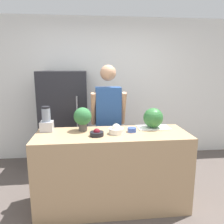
{
  "coord_description": "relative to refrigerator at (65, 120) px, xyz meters",
  "views": [
    {
      "loc": [
        -0.27,
        -2.15,
        1.71
      ],
      "look_at": [
        0.0,
        0.35,
        1.19
      ],
      "focal_mm": 35.0,
      "sensor_mm": 36.0,
      "label": 1
    }
  ],
  "objects": [
    {
      "name": "potted_plant",
      "position": [
        0.33,
        -1.09,
        0.29
      ],
      "size": [
        0.22,
        0.22,
        0.29
      ],
      "color": "#514C47",
      "rests_on": "counter_island"
    },
    {
      "name": "cutting_board",
      "position": [
        1.23,
        -1.07,
        0.12
      ],
      "size": [
        0.4,
        0.24,
        0.01
      ],
      "color": "white",
      "rests_on": "counter_island"
    },
    {
      "name": "person",
      "position": [
        0.69,
        -0.59,
        0.09
      ],
      "size": [
        0.5,
        0.27,
        1.75
      ],
      "color": "#333338",
      "rests_on": "ground_plane"
    },
    {
      "name": "wall_back",
      "position": [
        0.68,
        0.41,
        0.47
      ],
      "size": [
        8.0,
        0.06,
        2.6
      ],
      "color": "white",
      "rests_on": "ground_plane"
    },
    {
      "name": "bowl_cherries",
      "position": [
        0.49,
        -1.32,
        0.15
      ],
      "size": [
        0.16,
        0.16,
        0.09
      ],
      "color": "black",
      "rests_on": "counter_island"
    },
    {
      "name": "watermelon",
      "position": [
        1.22,
        -1.09,
        0.26
      ],
      "size": [
        0.25,
        0.25,
        0.25
      ],
      "color": "#2D6B33",
      "rests_on": "cutting_board"
    },
    {
      "name": "bowl_cream",
      "position": [
        0.73,
        -1.26,
        0.16
      ],
      "size": [
        0.17,
        0.17,
        0.12
      ],
      "color": "white",
      "rests_on": "counter_island"
    },
    {
      "name": "bowl_small_blue",
      "position": [
        0.92,
        -1.22,
        0.14
      ],
      "size": [
        0.11,
        0.11,
        0.05
      ],
      "color": "#334C9E",
      "rests_on": "counter_island"
    },
    {
      "name": "ground_plane",
      "position": [
        0.68,
        -1.56,
        -0.83
      ],
      "size": [
        14.0,
        14.0,
        0.0
      ],
      "primitive_type": "plane",
      "color": "#564C47"
    },
    {
      "name": "blender",
      "position": [
        -0.11,
        -1.06,
        0.24
      ],
      "size": [
        0.15,
        0.15,
        0.31
      ],
      "color": "#B7B7BC",
      "rests_on": "counter_island"
    },
    {
      "name": "counter_island",
      "position": [
        0.68,
        -1.24,
        -0.35
      ],
      "size": [
        1.82,
        0.64,
        0.94
      ],
      "color": "tan",
      "rests_on": "ground_plane"
    },
    {
      "name": "refrigerator",
      "position": [
        0.0,
        0.0,
        0.0
      ],
      "size": [
        0.76,
        0.76,
        1.65
      ],
      "color": "#232328",
      "rests_on": "ground_plane"
    }
  ]
}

